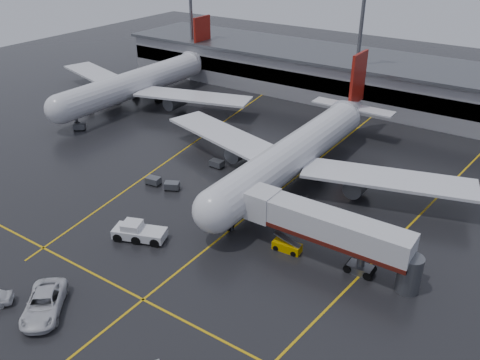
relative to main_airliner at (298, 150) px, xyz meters
The scene contains 19 objects.
ground 10.57m from the main_airliner, 90.00° to the right, with size 220.00×220.00×0.00m, color black.
apron_line_centre 10.57m from the main_airliner, 90.00° to the right, with size 0.25×90.00×0.02m, color gold.
apron_line_stop 31.98m from the main_airliner, 90.00° to the right, with size 60.00×0.25×0.02m, color gold.
apron_line_left 20.44m from the main_airliner, behind, with size 0.25×70.00×0.02m, color gold.
apron_line_right 18.49m from the main_airliner, ahead, with size 0.25×70.00×0.02m, color gold.
terminal 38.23m from the main_airliner, 90.00° to the left, with size 122.00×19.00×8.60m.
light_mast_left 56.34m from the main_airliner, 144.33° to the left, with size 3.00×1.20×25.45m.
light_mast_mid 34.26m from the main_airliner, 98.80° to the left, with size 3.00×1.20×25.45m.
main_airliner is the anchor object (origin of this frame).
second_airliner 43.68m from the main_airliner, 164.05° to the left, with size 48.80×45.60×14.10m.
jet_bridge 19.68m from the main_airliner, 52.90° to the right, with size 19.90×3.40×6.05m.
pushback_tractor 25.67m from the main_airliner, 107.91° to the right, with size 6.59×4.48×2.18m.
belt_loader 18.60m from the main_airliner, 65.12° to the right, with size 3.33×1.72×2.06m.
service_van_a 38.82m from the main_airliner, 99.67° to the right, with size 3.24×7.04×1.96m, color silver.
baggage_cart_a 18.35m from the main_airliner, 133.76° to the right, with size 2.37×2.07×1.12m.
baggage_cart_b 20.83m from the main_airliner, 139.54° to the right, with size 2.17×1.57×1.12m.
baggage_cart_c 12.65m from the main_airliner, 161.20° to the right, with size 2.02×1.33×1.12m.
baggage_cart_d 46.82m from the main_airliner, behind, with size 2.09×1.44×1.12m.
baggage_cart_e 40.95m from the main_airliner, behind, with size 2.37×2.27×1.12m.
Camera 1 is at (29.19, -48.13, 33.31)m, focal length 37.43 mm.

